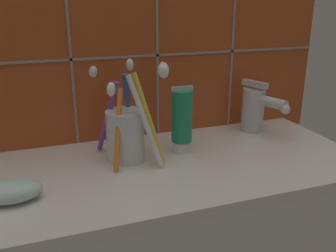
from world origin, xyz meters
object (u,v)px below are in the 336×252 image
at_px(toothbrush_cup, 126,131).
at_px(toothpaste_tube, 182,120).
at_px(soap_bar, 13,191).
at_px(sink_faucet, 256,108).

xyz_separation_m(toothbrush_cup, toothpaste_tube, (0.11, 0.00, 0.01)).
xyz_separation_m(toothbrush_cup, soap_bar, (-0.19, -0.09, -0.04)).
bearing_deg(toothbrush_cup, toothpaste_tube, 0.67).
relative_size(toothbrush_cup, sink_faucet, 1.59).
bearing_deg(sink_faucet, toothpaste_tube, -94.85).
distance_m(sink_faucet, soap_bar, 0.51).
distance_m(toothpaste_tube, sink_faucet, 0.20).
xyz_separation_m(sink_faucet, soap_bar, (-0.49, -0.14, -0.04)).
bearing_deg(toothbrush_cup, soap_bar, -155.26).
bearing_deg(toothpaste_tube, sink_faucet, 14.93).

